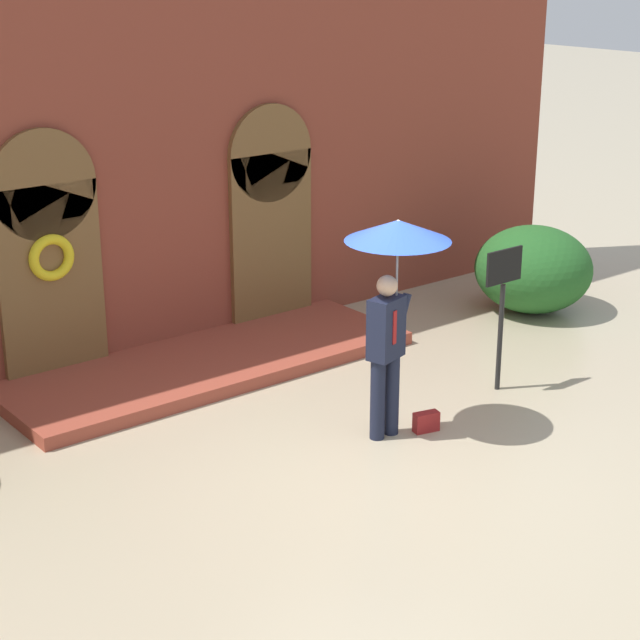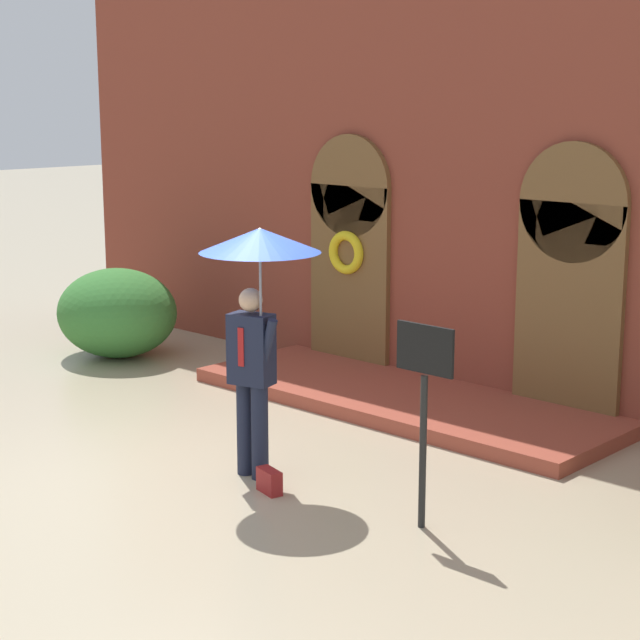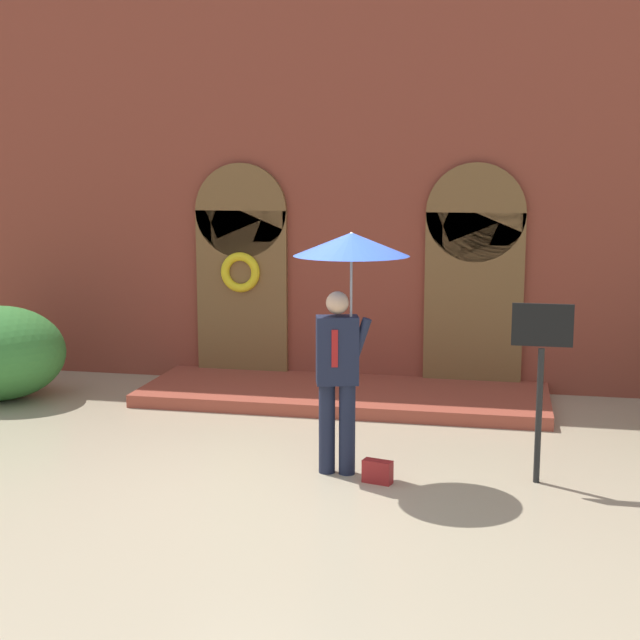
# 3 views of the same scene
# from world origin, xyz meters

# --- Properties ---
(ground_plane) EXTENTS (80.00, 80.00, 0.00)m
(ground_plane) POSITION_xyz_m (0.00, 0.00, 0.00)
(ground_plane) COLOR tan
(building_facade) EXTENTS (14.00, 2.30, 5.60)m
(building_facade) POSITION_xyz_m (-0.00, 4.15, 2.68)
(building_facade) COLOR brown
(building_facade) RESTS_ON ground
(person_with_umbrella) EXTENTS (1.10, 1.10, 2.36)m
(person_with_umbrella) POSITION_xyz_m (0.54, 0.27, 1.91)
(person_with_umbrella) COLOR #191E33
(person_with_umbrella) RESTS_ON ground
(handbag) EXTENTS (0.30, 0.19, 0.22)m
(handbag) POSITION_xyz_m (0.87, 0.07, 0.11)
(handbag) COLOR maroon
(handbag) RESTS_ON ground
(sign_post) EXTENTS (0.56, 0.06, 1.72)m
(sign_post) POSITION_xyz_m (2.35, 0.40, 1.16)
(sign_post) COLOR black
(sign_post) RESTS_ON ground
(shrub_right) EXTENTS (1.66, 1.68, 1.23)m
(shrub_right) POSITION_xyz_m (4.90, 2.11, 0.62)
(shrub_right) COLOR #235B23
(shrub_right) RESTS_ON ground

